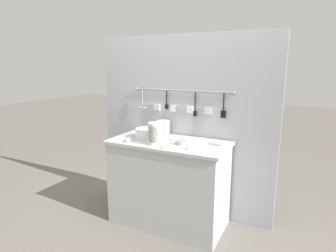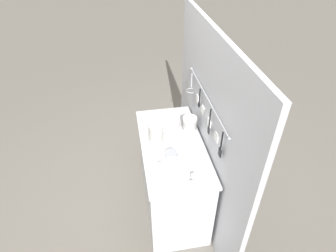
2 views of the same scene
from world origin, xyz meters
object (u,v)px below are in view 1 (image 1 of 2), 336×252
Objects in this scene: cup_by_caddy at (163,147)px; cup_centre at (216,143)px; bowl_stack_tall_left at (156,133)px; steel_mixing_bowl at (181,142)px; cup_front_right at (128,140)px; cup_back_right at (172,139)px; cup_back_left at (189,147)px; cup_edge_near at (222,144)px; bowl_stack_nested_right at (163,128)px; plate_stack at (146,133)px.

cup_centre is at bearing 41.56° from cup_by_caddy.
steel_mixing_bowl is (0.22, 0.10, -0.08)m from bowl_stack_tall_left.
cup_by_caddy is at bearing -111.65° from steel_mixing_bowl.
cup_front_right reaches higher than steel_mixing_bowl.
bowl_stack_tall_left is at bearing -122.18° from cup_back_right.
cup_back_left is 1.00× the size of cup_back_right.
cup_edge_near is at bearing -16.70° from cup_centre.
bowl_stack_nested_right reaches higher than plate_stack.
cup_edge_near is 0.07m from cup_centre.
bowl_stack_nested_right reaches higher than cup_front_right.
cup_centre is at bearing 9.96° from cup_back_right.
bowl_stack_tall_left is at bearing 176.87° from cup_back_left.
cup_edge_near is 0.90m from cup_front_right.
cup_back_right is at bearing 97.35° from cup_by_caddy.
cup_by_caddy is at bearing -38.42° from bowl_stack_tall_left.
cup_back_left is at bearing -123.52° from cup_centre.
cup_centre is at bearing 56.48° from cup_back_left.
cup_back_left is at bearing -35.51° from cup_back_right.
cup_front_right is at bearing -108.55° from plate_stack.
steel_mixing_bowl is (0.31, -0.24, -0.06)m from bowl_stack_nested_right.
bowl_stack_nested_right is 3.56× the size of cup_by_caddy.
cup_back_right is (-0.25, 0.18, 0.00)m from cup_back_left.
plate_stack is 0.78m from cup_edge_near.
cup_edge_near is 1.00× the size of cup_back_right.
cup_back_right is at bearing 0.31° from plate_stack.
cup_edge_near and cup_centre have the same top height.
bowl_stack_tall_left is at bearing 13.61° from cup_front_right.
bowl_stack_nested_right is 3.56× the size of cup_back_right.
bowl_stack_nested_right is 0.51m from cup_by_caddy.
cup_back_left and cup_back_right have the same top height.
cup_back_right and cup_by_caddy have the same top height.
cup_back_left is 0.33m from cup_edge_near.
cup_front_right is 0.41m from cup_by_caddy.
cup_back_right is at bearing -170.04° from cup_centre.
cup_back_right is at bearing 57.82° from bowl_stack_tall_left.
cup_centre is at bearing 24.21° from bowl_stack_tall_left.
bowl_stack_tall_left is 0.57m from cup_centre.
bowl_stack_tall_left is 0.62m from cup_edge_near.
cup_front_right is at bearing -162.12° from cup_edge_near.
cup_front_right is at bearing -160.96° from steel_mixing_bowl.
bowl_stack_nested_right is 0.73× the size of plate_stack.
cup_front_right is (-0.27, -0.07, -0.08)m from bowl_stack_tall_left.
bowl_stack_tall_left is 4.68× the size of cup_centre.
cup_edge_near and cup_front_right have the same top height.
cup_by_caddy is (-0.08, -0.21, 0.00)m from steel_mixing_bowl.
cup_edge_near is at bearing 17.88° from cup_front_right.
bowl_stack_nested_right is 0.36m from bowl_stack_tall_left.
cup_centre is (-0.07, 0.02, 0.00)m from cup_edge_near.
steel_mixing_bowl is 2.63× the size of cup_by_caddy.
bowl_stack_tall_left is 4.68× the size of cup_back_right.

